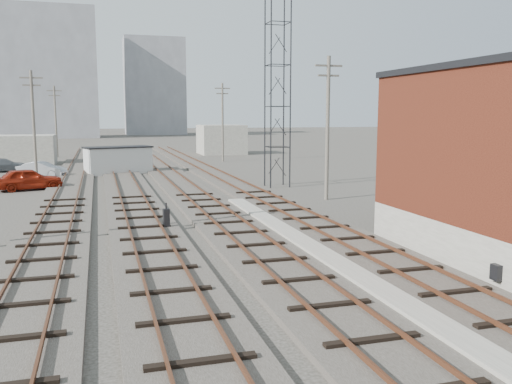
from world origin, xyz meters
name	(u,v)px	position (x,y,z in m)	size (l,w,h in m)	color
ground	(165,161)	(0.00, 60.00, 0.00)	(320.00, 320.00, 0.00)	#282621
track_right	(226,180)	(2.50, 39.00, 0.11)	(3.20, 90.00, 0.39)	#332D28
track_mid_right	(177,182)	(-1.50, 39.00, 0.11)	(3.20, 90.00, 0.39)	#332D28
track_mid_left	(126,184)	(-5.50, 39.00, 0.11)	(3.20, 90.00, 0.39)	#332D28
track_left	(71,186)	(-9.50, 39.00, 0.11)	(3.20, 90.00, 0.39)	#332D28
platform_curb	(329,260)	(0.50, 14.00, 0.13)	(0.90, 28.00, 0.26)	gray
lattice_tower	(278,86)	(5.50, 35.00, 7.50)	(1.60, 1.60, 15.00)	black
utility_pole_left_b	(34,122)	(-12.50, 45.00, 4.80)	(1.80, 0.24, 9.00)	#595147
utility_pole_left_c	(56,120)	(-12.50, 70.00, 4.80)	(1.80, 0.24, 9.00)	#595147
utility_pole_right_a	(328,124)	(6.50, 28.00, 4.80)	(1.80, 0.24, 9.00)	#595147
utility_pole_right_b	(223,120)	(6.50, 58.00, 4.80)	(1.80, 0.24, 9.00)	#595147
apartment_left	(49,74)	(-18.00, 135.00, 15.00)	(22.00, 14.00, 30.00)	gray
apartment_right	(154,87)	(8.00, 150.00, 13.00)	(16.00, 12.00, 26.00)	gray
shed_left	(16,150)	(-16.00, 60.00, 1.60)	(8.00, 5.00, 3.20)	gray
shed_right	(221,139)	(9.00, 70.00, 2.00)	(6.00, 6.00, 4.00)	gray
switch_stand	(166,218)	(-4.48, 21.40, 0.58)	(0.32, 0.32, 1.23)	black
site_trailer	(118,160)	(-5.70, 47.72, 1.26)	(6.43, 4.09, 2.50)	silver
car_red	(28,179)	(-12.35, 38.16, 0.79)	(1.87, 4.66, 1.59)	maroon
car_silver	(42,169)	(-12.22, 46.64, 0.67)	(1.43, 4.09, 1.35)	#9EA1A6
car_grey	(4,165)	(-16.16, 52.38, 0.65)	(1.82, 4.48, 1.30)	slate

